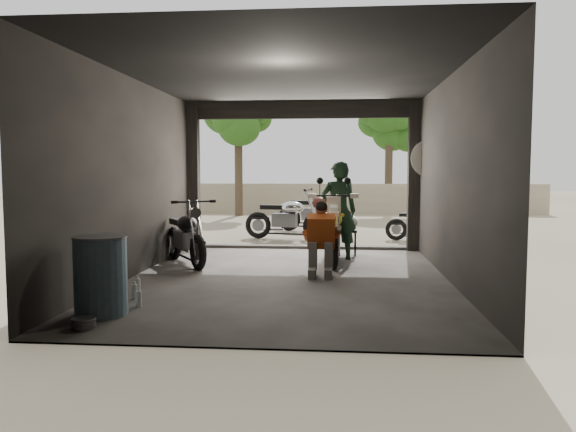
% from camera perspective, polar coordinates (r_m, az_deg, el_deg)
% --- Properties ---
extents(ground, '(80.00, 80.00, 0.00)m').
position_cam_1_polar(ground, '(8.93, -0.01, -6.50)').
color(ground, '#7A6D56').
rests_on(ground, ground).
extents(garage, '(7.00, 7.13, 3.20)m').
position_cam_1_polar(garage, '(9.31, 0.28, 1.89)').
color(garage, '#2D2B28').
rests_on(garage, ground).
extents(boundary_wall, '(18.00, 0.30, 1.20)m').
position_cam_1_polar(boundary_wall, '(22.76, 3.11, 1.80)').
color(boundary_wall, gray).
rests_on(boundary_wall, ground).
extents(tree_left, '(2.20, 2.20, 5.60)m').
position_cam_1_polar(tree_left, '(21.67, -5.08, 10.61)').
color(tree_left, '#382B1E').
rests_on(tree_left, ground).
extents(tree_right, '(2.20, 2.20, 5.00)m').
position_cam_1_polar(tree_right, '(22.89, 10.26, 9.16)').
color(tree_right, '#382B1E').
rests_on(tree_right, ground).
extents(main_bike, '(0.90, 2.03, 1.33)m').
position_cam_1_polar(main_bike, '(10.54, 4.52, -1.15)').
color(main_bike, beige).
rests_on(main_bike, ground).
extents(left_bike, '(1.59, 1.90, 1.21)m').
position_cam_1_polar(left_bike, '(10.43, -10.40, -1.60)').
color(left_bike, black).
rests_on(left_bike, ground).
extents(outside_bike_a, '(1.99, 1.07, 1.28)m').
position_cam_1_polar(outside_bike_a, '(14.03, -0.13, 0.20)').
color(outside_bike_a, black).
rests_on(outside_bike_a, ground).
extents(outside_bike_b, '(2.01, 1.06, 1.30)m').
position_cam_1_polar(outside_bike_b, '(15.88, 2.75, 0.75)').
color(outside_bike_b, '#3F130F').
rests_on(outside_bike_b, ground).
extents(outside_bike_c, '(1.52, 0.69, 1.01)m').
position_cam_1_polar(outside_bike_c, '(14.15, 13.35, -0.43)').
color(outside_bike_c, black).
rests_on(outside_bike_c, ground).
extents(rider, '(0.75, 0.54, 1.90)m').
position_cam_1_polar(rider, '(10.77, 5.17, 0.49)').
color(rider, black).
rests_on(rider, ground).
extents(mechanic, '(0.61, 0.82, 1.18)m').
position_cam_1_polar(mechanic, '(9.13, 3.36, -2.49)').
color(mechanic, '#A94616').
rests_on(mechanic, ground).
extents(stool, '(0.38, 0.38, 0.53)m').
position_cam_1_polar(stool, '(11.39, 6.05, -1.80)').
color(stool, black).
rests_on(stool, ground).
extents(helmet, '(0.34, 0.35, 0.31)m').
position_cam_1_polar(helmet, '(11.37, 6.28, -0.64)').
color(helmet, white).
rests_on(helmet, stool).
extents(oil_drum, '(0.73, 0.73, 0.95)m').
position_cam_1_polar(oil_drum, '(7.00, -18.49, -5.89)').
color(oil_drum, '#415D6D').
rests_on(oil_drum, ground).
extents(sign_post, '(0.79, 0.08, 2.37)m').
position_cam_1_polar(sign_post, '(12.02, 14.19, 3.90)').
color(sign_post, black).
rests_on(sign_post, ground).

